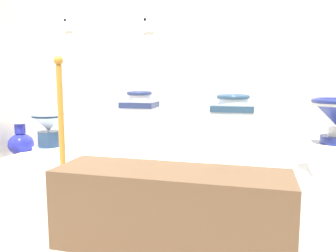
{
  "coord_description": "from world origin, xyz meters",
  "views": [
    {
      "loc": [
        2.66,
        -0.7,
        0.84
      ],
      "look_at": [
        1.89,
        2.17,
        0.43
      ],
      "focal_mm": 36.05,
      "sensor_mm": 36.0,
      "label": 1
    }
  ],
  "objects_px": {
    "antique_toilet_pale_glazed": "(233,120)",
    "info_placard_first": "(68,24)",
    "plinth_block_central_ornate": "(50,154)",
    "antique_toilet_rightmost": "(140,115)",
    "antique_toilet_central_ornate": "(48,127)",
    "plinth_block_squat_floral": "(336,159)",
    "info_placard_second": "(149,24)",
    "decorative_vase_corner": "(21,143)",
    "stanchion_post_near_left": "(62,153)",
    "plinth_block_pale_glazed": "(232,158)",
    "museum_bench": "(171,209)",
    "plinth_block_rightmost": "(140,150)"
  },
  "relations": [
    {
      "from": "plinth_block_rightmost",
      "to": "info_placard_second",
      "type": "xyz_separation_m",
      "value": [
        -0.02,
        0.35,
        1.2
      ]
    },
    {
      "from": "plinth_block_central_ornate",
      "to": "antique_toilet_central_ornate",
      "type": "relative_size",
      "value": 0.8
    },
    {
      "from": "plinth_block_pale_glazed",
      "to": "plinth_block_central_ornate",
      "type": "bearing_deg",
      "value": 179.34
    },
    {
      "from": "plinth_block_pale_glazed",
      "to": "info_placard_first",
      "type": "height_order",
      "value": "info_placard_first"
    },
    {
      "from": "antique_toilet_pale_glazed",
      "to": "stanchion_post_near_left",
      "type": "distance_m",
      "value": 1.37
    },
    {
      "from": "plinth_block_squat_floral",
      "to": "decorative_vase_corner",
      "type": "distance_m",
      "value": 3.07
    },
    {
      "from": "antique_toilet_rightmost",
      "to": "plinth_block_squat_floral",
      "type": "bearing_deg",
      "value": -1.69
    },
    {
      "from": "antique_toilet_pale_glazed",
      "to": "info_placard_first",
      "type": "height_order",
      "value": "info_placard_first"
    },
    {
      "from": "museum_bench",
      "to": "decorative_vase_corner",
      "type": "bearing_deg",
      "value": 144.2
    },
    {
      "from": "plinth_block_pale_glazed",
      "to": "plinth_block_squat_floral",
      "type": "height_order",
      "value": "plinth_block_squat_floral"
    },
    {
      "from": "antique_toilet_pale_glazed",
      "to": "decorative_vase_corner",
      "type": "height_order",
      "value": "antique_toilet_pale_glazed"
    },
    {
      "from": "museum_bench",
      "to": "antique_toilet_rightmost",
      "type": "bearing_deg",
      "value": 115.48
    },
    {
      "from": "plinth_block_central_ornate",
      "to": "antique_toilet_central_ornate",
      "type": "height_order",
      "value": "antique_toilet_central_ornate"
    },
    {
      "from": "plinth_block_rightmost",
      "to": "info_placard_first",
      "type": "height_order",
      "value": "info_placard_first"
    },
    {
      "from": "info_placard_first",
      "to": "plinth_block_pale_glazed",
      "type": "bearing_deg",
      "value": -15.0
    },
    {
      "from": "stanchion_post_near_left",
      "to": "plinth_block_pale_glazed",
      "type": "bearing_deg",
      "value": 34.67
    },
    {
      "from": "antique_toilet_central_ornate",
      "to": "antique_toilet_rightmost",
      "type": "relative_size",
      "value": 0.87
    },
    {
      "from": "antique_toilet_central_ornate",
      "to": "plinth_block_squat_floral",
      "type": "bearing_deg",
      "value": 1.2
    },
    {
      "from": "plinth_block_squat_floral",
      "to": "info_placard_first",
      "type": "relative_size",
      "value": 2.46
    },
    {
      "from": "stanchion_post_near_left",
      "to": "info_placard_second",
      "type": "bearing_deg",
      "value": 79.52
    },
    {
      "from": "plinth_block_squat_floral",
      "to": "info_placard_first",
      "type": "xyz_separation_m",
      "value": [
        -2.6,
        0.4,
        1.22
      ]
    },
    {
      "from": "plinth_block_central_ornate",
      "to": "museum_bench",
      "type": "relative_size",
      "value": 0.27
    },
    {
      "from": "antique_toilet_central_ornate",
      "to": "museum_bench",
      "type": "bearing_deg",
      "value": -39.34
    },
    {
      "from": "antique_toilet_rightmost",
      "to": "plinth_block_squat_floral",
      "type": "xyz_separation_m",
      "value": [
        1.68,
        -0.05,
        -0.31
      ]
    },
    {
      "from": "plinth_block_central_ornate",
      "to": "antique_toilet_rightmost",
      "type": "height_order",
      "value": "antique_toilet_rightmost"
    },
    {
      "from": "info_placard_first",
      "to": "stanchion_post_near_left",
      "type": "bearing_deg",
      "value": -61.81
    },
    {
      "from": "antique_toilet_rightmost",
      "to": "antique_toilet_pale_glazed",
      "type": "distance_m",
      "value": 0.87
    },
    {
      "from": "antique_toilet_central_ornate",
      "to": "antique_toilet_rightmost",
      "type": "xyz_separation_m",
      "value": [
        0.91,
        0.1,
        0.13
      ]
    },
    {
      "from": "plinth_block_pale_glazed",
      "to": "info_placard_second",
      "type": "relative_size",
      "value": 2.33
    },
    {
      "from": "antique_toilet_rightmost",
      "to": "decorative_vase_corner",
      "type": "xyz_separation_m",
      "value": [
        -1.39,
        0.09,
        -0.35
      ]
    },
    {
      "from": "plinth_block_rightmost",
      "to": "antique_toilet_pale_glazed",
      "type": "relative_size",
      "value": 0.81
    },
    {
      "from": "antique_toilet_central_ornate",
      "to": "stanchion_post_near_left",
      "type": "distance_m",
      "value": 1.03
    },
    {
      "from": "antique_toilet_pale_glazed",
      "to": "info_placard_first",
      "type": "distance_m",
      "value": 2.06
    },
    {
      "from": "plinth_block_rightmost",
      "to": "decorative_vase_corner",
      "type": "xyz_separation_m",
      "value": [
        -1.39,
        0.09,
        -0.02
      ]
    },
    {
      "from": "plinth_block_central_ornate",
      "to": "info_placard_second",
      "type": "bearing_deg",
      "value": 27.38
    },
    {
      "from": "decorative_vase_corner",
      "to": "plinth_block_rightmost",
      "type": "bearing_deg",
      "value": -3.79
    },
    {
      "from": "plinth_block_central_ornate",
      "to": "plinth_block_squat_floral",
      "type": "xyz_separation_m",
      "value": [
        2.59,
        0.05,
        0.09
      ]
    },
    {
      "from": "plinth_block_rightmost",
      "to": "antique_toilet_rightmost",
      "type": "relative_size",
      "value": 0.78
    },
    {
      "from": "plinth_block_central_ornate",
      "to": "plinth_block_pale_glazed",
      "type": "distance_m",
      "value": 1.77
    },
    {
      "from": "plinth_block_squat_floral",
      "to": "plinth_block_rightmost",
      "type": "bearing_deg",
      "value": 178.31
    },
    {
      "from": "plinth_block_squat_floral",
      "to": "stanchion_post_near_left",
      "type": "xyz_separation_m",
      "value": [
        -1.93,
        -0.85,
        0.12
      ]
    },
    {
      "from": "info_placard_second",
      "to": "decorative_vase_corner",
      "type": "xyz_separation_m",
      "value": [
        -1.37,
        -0.26,
        -1.23
      ]
    },
    {
      "from": "info_placard_second",
      "to": "info_placard_first",
      "type": "bearing_deg",
      "value": -180.0
    },
    {
      "from": "decorative_vase_corner",
      "to": "plinth_block_pale_glazed",
      "type": "bearing_deg",
      "value": -5.48
    },
    {
      "from": "museum_bench",
      "to": "plinth_block_squat_floral",
      "type": "bearing_deg",
      "value": 52.8
    },
    {
      "from": "decorative_vase_corner",
      "to": "stanchion_post_near_left",
      "type": "relative_size",
      "value": 0.4
    },
    {
      "from": "plinth_block_rightmost",
      "to": "museum_bench",
      "type": "distance_m",
      "value": 1.54
    },
    {
      "from": "plinth_block_rightmost",
      "to": "plinth_block_central_ornate",
      "type": "bearing_deg",
      "value": -173.49
    },
    {
      "from": "plinth_block_squat_floral",
      "to": "museum_bench",
      "type": "distance_m",
      "value": 1.68
    },
    {
      "from": "info_placard_first",
      "to": "decorative_vase_corner",
      "type": "bearing_deg",
      "value": -150.77
    }
  ]
}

